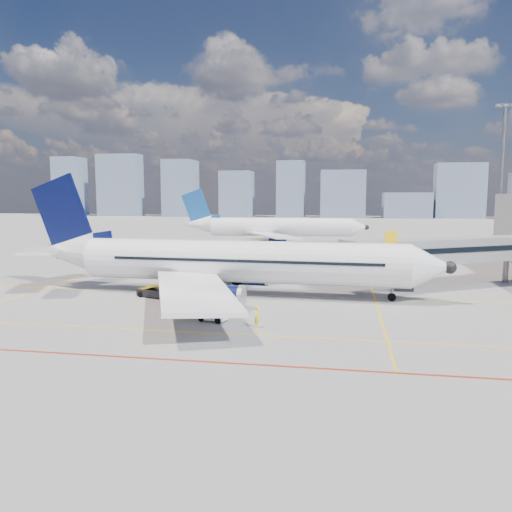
{
  "coord_description": "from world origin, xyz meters",
  "views": [
    {
      "loc": [
        10.92,
        -39.4,
        9.69
      ],
      "look_at": [
        2.78,
        7.02,
        4.0
      ],
      "focal_mm": 35.0,
      "sensor_mm": 36.0,
      "label": 1
    }
  ],
  "objects_px": {
    "baggage_tug": "(212,312)",
    "ramp_worker": "(257,317)",
    "cargo_dolly": "(184,299)",
    "second_aircraft": "(273,227)",
    "belt_loader": "(159,291)",
    "main_aircraft": "(224,262)"
  },
  "relations": [
    {
      "from": "belt_loader",
      "to": "ramp_worker",
      "type": "relative_size",
      "value": 3.59
    },
    {
      "from": "baggage_tug",
      "to": "ramp_worker",
      "type": "xyz_separation_m",
      "value": [
        3.78,
        -1.26,
        0.12
      ]
    },
    {
      "from": "second_aircraft",
      "to": "ramp_worker",
      "type": "height_order",
      "value": "second_aircraft"
    },
    {
      "from": "cargo_dolly",
      "to": "ramp_worker",
      "type": "xyz_separation_m",
      "value": [
        7.01,
        -4.22,
        -0.17
      ]
    },
    {
      "from": "ramp_worker",
      "to": "cargo_dolly",
      "type": "bearing_deg",
      "value": 61.1
    },
    {
      "from": "main_aircraft",
      "to": "belt_loader",
      "type": "relative_size",
      "value": 7.34
    },
    {
      "from": "cargo_dolly",
      "to": "ramp_worker",
      "type": "relative_size",
      "value": 2.17
    },
    {
      "from": "baggage_tug",
      "to": "ramp_worker",
      "type": "bearing_deg",
      "value": -0.46
    },
    {
      "from": "cargo_dolly",
      "to": "second_aircraft",
      "type": "bearing_deg",
      "value": 76.45
    },
    {
      "from": "baggage_tug",
      "to": "ramp_worker",
      "type": "relative_size",
      "value": 1.44
    },
    {
      "from": "main_aircraft",
      "to": "belt_loader",
      "type": "xyz_separation_m",
      "value": [
        -5.69,
        -2.95,
        -2.6
      ]
    },
    {
      "from": "main_aircraft",
      "to": "baggage_tug",
      "type": "height_order",
      "value": "main_aircraft"
    },
    {
      "from": "baggage_tug",
      "to": "cargo_dolly",
      "type": "bearing_deg",
      "value": 155.52
    },
    {
      "from": "second_aircraft",
      "to": "ramp_worker",
      "type": "xyz_separation_m",
      "value": [
        8.25,
        -66.74,
        -2.41
      ]
    },
    {
      "from": "ramp_worker",
      "to": "second_aircraft",
      "type": "bearing_deg",
      "value": 9.2
    },
    {
      "from": "main_aircraft",
      "to": "belt_loader",
      "type": "distance_m",
      "value": 6.92
    },
    {
      "from": "second_aircraft",
      "to": "ramp_worker",
      "type": "bearing_deg",
      "value": -88.77
    },
    {
      "from": "baggage_tug",
      "to": "second_aircraft",
      "type": "bearing_deg",
      "value": 111.91
    },
    {
      "from": "baggage_tug",
      "to": "cargo_dolly",
      "type": "xyz_separation_m",
      "value": [
        -3.23,
        2.96,
        0.29
      ]
    },
    {
      "from": "baggage_tug",
      "to": "belt_loader",
      "type": "height_order",
      "value": "belt_loader"
    },
    {
      "from": "second_aircraft",
      "to": "ramp_worker",
      "type": "distance_m",
      "value": 67.3
    },
    {
      "from": "cargo_dolly",
      "to": "baggage_tug",
      "type": "bearing_deg",
      "value": -57.16
    }
  ]
}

